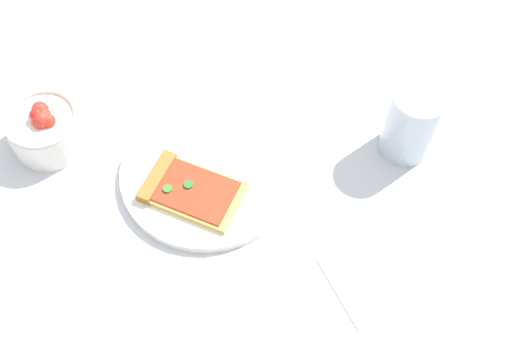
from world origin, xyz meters
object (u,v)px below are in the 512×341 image
pizza_slice_main (187,189)px  plate (208,172)px  salad_bowl (46,128)px  soda_glass (411,124)px  paper_napkin (375,276)px

pizza_slice_main → plate: bearing=50.0°
salad_bowl → soda_glass: (0.51, -0.04, 0.02)m
pizza_slice_main → salad_bowl: size_ratio=1.45×
salad_bowl → paper_napkin: bearing=-28.6°
pizza_slice_main → salad_bowl: bearing=152.4°
soda_glass → paper_napkin: soda_glass is taller
plate → pizza_slice_main: pizza_slice_main is taller
plate → paper_napkin: size_ratio=2.21×
pizza_slice_main → salad_bowl: (-0.20, 0.10, 0.01)m
pizza_slice_main → soda_glass: (0.31, 0.07, 0.04)m
plate → salad_bowl: salad_bowl is taller
salad_bowl → plate: bearing=-17.1°
soda_glass → plate: bearing=-173.7°
soda_glass → salad_bowl: bearing=175.7°
plate → soda_glass: soda_glass is taller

